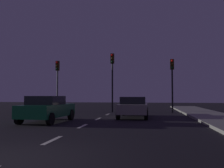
{
  "coord_description": "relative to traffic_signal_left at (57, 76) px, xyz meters",
  "views": [
    {
      "loc": [
        3.17,
        -5.27,
        1.49
      ],
      "look_at": [
        0.43,
        13.34,
        2.38
      ],
      "focal_mm": 39.25,
      "sensor_mm": 36.0,
      "label": 1
    }
  ],
  "objects": [
    {
      "name": "traffic_signal_center",
      "position": [
        5.16,
        0.0,
        0.36
      ],
      "size": [
        0.32,
        0.38,
        5.27
      ],
      "color": "black",
      "rests_on": "ground_plane"
    },
    {
      "name": "lane_stripe_third",
      "position": [
        5.14,
        -9.97,
        -3.31
      ],
      "size": [
        0.16,
        1.6,
        0.01
      ],
      "primitive_type": "cube",
      "color": "silver",
      "rests_on": "ground_plane"
    },
    {
      "name": "lane_stripe_fourth",
      "position": [
        5.14,
        -6.17,
        -3.31
      ],
      "size": [
        0.16,
        1.6,
        0.01
      ],
      "primitive_type": "cube",
      "color": "silver",
      "rests_on": "ground_plane"
    },
    {
      "name": "traffic_signal_left",
      "position": [
        0.0,
        0.0,
        0.0
      ],
      "size": [
        0.32,
        0.38,
        4.71
      ],
      "color": "#4C4C51",
      "rests_on": "ground_plane"
    },
    {
      "name": "ground_plane",
      "position": [
        5.14,
        -9.37,
        -3.31
      ],
      "size": [
        80.0,
        80.0,
        0.0
      ],
      "primitive_type": "plane",
      "color": "black"
    },
    {
      "name": "lane_stripe_second",
      "position": [
        5.14,
        -13.77,
        -3.31
      ],
      "size": [
        0.16,
        1.6,
        0.01
      ],
      "primitive_type": "cube",
      "color": "silver",
      "rests_on": "ground_plane"
    },
    {
      "name": "car_adjacent_lane",
      "position": [
        2.67,
        -8.48,
        -2.55
      ],
      "size": [
        2.1,
        4.08,
        1.47
      ],
      "color": "#0F4C2D",
      "rests_on": "ground_plane"
    },
    {
      "name": "car_stopped_ahead",
      "position": [
        7.33,
        -4.95,
        -2.58
      ],
      "size": [
        1.97,
        4.18,
        1.41
      ],
      "color": "gray",
      "rests_on": "ground_plane"
    },
    {
      "name": "traffic_signal_right",
      "position": [
        10.4,
        -0.0,
        -0.04
      ],
      "size": [
        0.32,
        0.38,
        4.65
      ],
      "color": "black",
      "rests_on": "ground_plane"
    },
    {
      "name": "lane_stripe_fifth",
      "position": [
        5.14,
        -2.37,
        -3.31
      ],
      "size": [
        0.16,
        1.6,
        0.01
      ],
      "primitive_type": "cube",
      "color": "silver",
      "rests_on": "ground_plane"
    }
  ]
}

